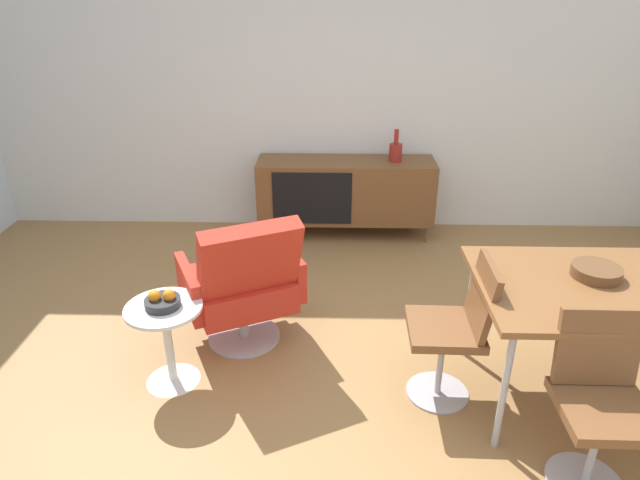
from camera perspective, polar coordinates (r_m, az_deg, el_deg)
ground_plane at (r=3.28m, az=0.54°, el=-16.31°), size 8.32×8.32×0.00m
wall_back at (r=5.11m, az=1.10°, el=16.57°), size 6.80×0.12×2.80m
sideboard at (r=5.06m, az=2.64°, el=5.20°), size 1.60×0.45×0.72m
vase_cobalt at (r=4.97m, az=7.86°, el=9.14°), size 0.11×0.11×0.29m
dining_table at (r=3.33m, az=29.56°, el=-4.74°), size 1.60×0.90×0.74m
wooden_bowl_on_table at (r=3.29m, az=26.80°, el=-2.95°), size 0.26×0.26×0.06m
dining_chair_near_window at (r=3.13m, az=13.97°, el=-8.68°), size 0.43×0.41×0.86m
dining_chair_front_left at (r=2.88m, az=27.11°, el=-14.40°), size 0.40×0.43×0.86m
lounge_chair_red at (r=3.49m, az=-7.98°, el=-4.31°), size 0.87×0.85×0.95m
side_table_round at (r=3.34m, az=-15.59°, el=-9.55°), size 0.44×0.44×0.52m
fruit_bowl at (r=3.21m, az=-16.08°, el=-6.11°), size 0.20×0.20×0.11m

